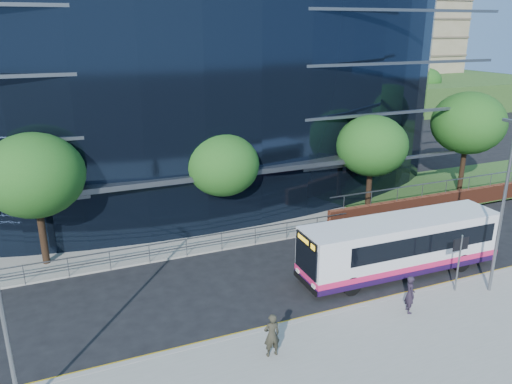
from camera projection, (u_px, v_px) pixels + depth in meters
name	position (u px, v px, depth m)	size (l,w,h in m)	color
ground	(354.00, 296.00, 23.05)	(200.00, 200.00, 0.00)	black
pavement_near	(428.00, 358.00, 18.65)	(80.00, 8.00, 0.15)	gray
kerb	(366.00, 305.00, 22.15)	(80.00, 0.25, 0.16)	gray
yellow_line_outer	(363.00, 304.00, 22.35)	(80.00, 0.08, 0.01)	gold
yellow_line_inner	(362.00, 303.00, 22.48)	(80.00, 0.08, 0.01)	gold
far_forecourt	(170.00, 230.00, 30.43)	(50.00, 8.00, 0.10)	gray
glass_office	(159.00, 80.00, 37.26)	(44.00, 23.10, 16.00)	black
guard_railings	(149.00, 249.00, 25.96)	(24.00, 0.05, 1.10)	slate
apartment_block	(328.00, 31.00, 81.33)	(60.00, 42.00, 30.00)	#2D511E
street_sign	(460.00, 251.00, 22.64)	(0.85, 0.09, 2.80)	slate
tree_far_a	(34.00, 175.00, 24.58)	(4.95, 4.95, 6.98)	black
tree_far_b	(223.00, 165.00, 28.91)	(4.29, 4.29, 6.05)	black
tree_far_c	(372.00, 146.00, 32.06)	(4.62, 4.62, 6.51)	black
tree_far_d	(468.00, 123.00, 36.04)	(5.28, 5.28, 7.44)	black
tree_dist_e	(340.00, 85.00, 65.41)	(4.62, 4.62, 6.51)	black
tree_dist_f	(426.00, 81.00, 73.16)	(4.29, 4.29, 6.05)	black
streetlight_east	(503.00, 203.00, 21.95)	(0.15, 0.77, 8.00)	slate
city_bus	(402.00, 245.00, 24.86)	(10.60, 2.66, 2.85)	silver
pedestrian	(410.00, 294.00, 21.27)	(0.62, 0.41, 1.70)	black
pedestrian_b	(272.00, 335.00, 18.42)	(0.64, 0.42, 1.75)	#2E2C20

